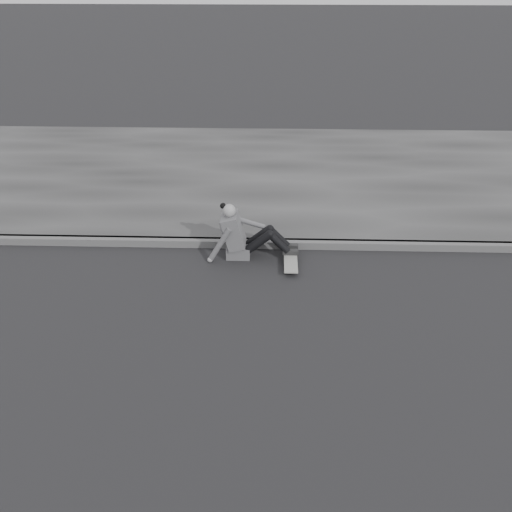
{
  "coord_description": "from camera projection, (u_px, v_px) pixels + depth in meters",
  "views": [
    {
      "loc": [
        0.66,
        -5.41,
        4.31
      ],
      "look_at": [
        0.45,
        1.38,
        0.5
      ],
      "focal_mm": 40.0,
      "sensor_mm": 36.0,
      "label": 1
    }
  ],
  "objects": [
    {
      "name": "curb",
      "position": [
        230.0,
        243.0,
        9.06
      ],
      "size": [
        24.0,
        0.16,
        0.12
      ],
      "primitive_type": "cube",
      "color": "#4F4F4F",
      "rests_on": "ground"
    },
    {
      "name": "sidewalk",
      "position": [
        241.0,
        174.0,
        11.69
      ],
      "size": [
        24.0,
        6.0,
        0.12
      ],
      "primitive_type": "cube",
      "color": "#323232",
      "rests_on": "ground"
    },
    {
      "name": "ground",
      "position": [
        215.0,
        348.0,
        6.84
      ],
      "size": [
        80.0,
        80.0,
        0.0
      ],
      "primitive_type": "plane",
      "color": "black",
      "rests_on": "ground"
    },
    {
      "name": "skateboard",
      "position": [
        291.0,
        260.0,
        8.55
      ],
      "size": [
        0.2,
        0.78,
        0.09
      ],
      "color": "#AAAAA5",
      "rests_on": "ground"
    },
    {
      "name": "seated_woman",
      "position": [
        242.0,
        235.0,
        8.65
      ],
      "size": [
        1.38,
        0.46,
        0.88
      ],
      "color": "#515153",
      "rests_on": "ground"
    }
  ]
}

